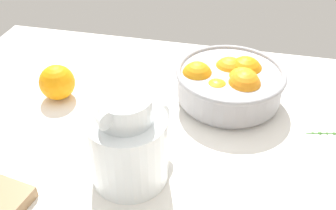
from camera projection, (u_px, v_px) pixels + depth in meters
ground_plane at (161, 149)px, 75.89cm from camera, size 110.53×82.94×3.00cm
fruit_bowl at (230, 83)px, 83.52cm from camera, size 23.41×23.41×9.73cm
juice_pitcher at (129, 149)px, 64.74cm from camera, size 13.22×16.65×17.57cm
loose_orange_0 at (57, 82)px, 85.13cm from camera, size 7.80×7.80×7.80cm
herb_sprig_0 at (328, 133)px, 77.18cm from camera, size 8.28×1.91×0.85cm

